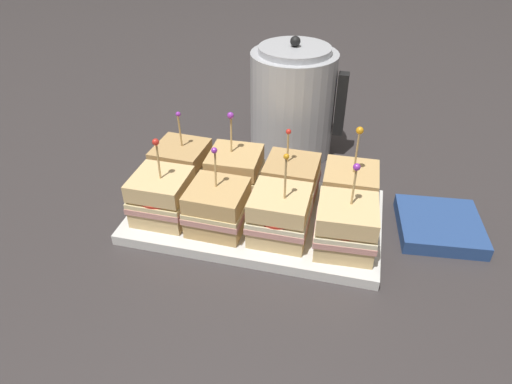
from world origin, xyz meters
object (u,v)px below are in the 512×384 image
(sandwich_front_center_left, at_px, (218,207))
(sandwich_back_center_right, at_px, (291,181))
(sandwich_front_center_right, at_px, (280,215))
(napkin_stack, at_px, (439,225))
(serving_platter, at_px, (256,216))
(sandwich_back_far_right, at_px, (350,189))
(sandwich_back_center_left, at_px, (235,173))
(sandwich_front_far_right, at_px, (346,227))
(sandwich_front_far_left, at_px, (162,197))
(sandwich_back_far_left, at_px, (182,166))
(kettle_steel, at_px, (293,102))

(sandwich_front_center_left, bearing_deg, sandwich_back_center_right, 46.06)
(sandwich_front_center_left, distance_m, sandwich_front_center_right, 0.10)
(sandwich_front_center_right, distance_m, napkin_stack, 0.28)
(serving_platter, bearing_deg, sandwich_back_center_right, 46.62)
(sandwich_back_far_right, xyz_separation_m, napkin_stack, (0.16, -0.01, -0.04))
(sandwich_back_center_left, bearing_deg, sandwich_front_far_right, -27.22)
(serving_platter, bearing_deg, sandwich_front_far_left, -162.08)
(sandwich_back_center_left, bearing_deg, sandwich_back_far_right, -0.09)
(sandwich_front_center_right, xyz_separation_m, sandwich_front_far_right, (0.10, -0.00, 0.00))
(sandwich_front_center_right, distance_m, sandwich_back_center_left, 0.14)
(sandwich_front_center_right, bearing_deg, sandwich_back_center_right, 90.16)
(sandwich_back_center_left, bearing_deg, sandwich_back_center_right, 0.85)
(sandwich_back_far_left, xyz_separation_m, sandwich_back_center_right, (0.20, 0.00, -0.00))
(sandwich_front_center_left, relative_size, napkin_stack, 0.99)
(sandwich_back_far_left, relative_size, kettle_steel, 0.60)
(sandwich_back_far_right, bearing_deg, sandwich_back_center_left, 179.91)
(kettle_steel, bearing_deg, serving_platter, -93.11)
(sandwich_back_center_right, height_order, sandwich_back_far_right, sandwich_back_far_right)
(sandwich_back_center_right, distance_m, sandwich_back_far_right, 0.10)
(sandwich_back_far_left, relative_size, sandwich_back_center_left, 0.95)
(sandwich_back_center_left, xyz_separation_m, sandwich_back_far_right, (0.20, -0.00, -0.00))
(sandwich_back_center_left, bearing_deg, sandwich_back_far_left, 179.79)
(sandwich_back_center_right, bearing_deg, sandwich_back_center_left, -179.15)
(serving_platter, bearing_deg, sandwich_front_far_right, -19.25)
(sandwich_back_far_left, xyz_separation_m, sandwich_back_center_left, (0.10, -0.00, 0.00))
(sandwich_back_center_left, bearing_deg, sandwich_front_far_left, -134.26)
(sandwich_front_far_left, xyz_separation_m, sandwich_front_center_right, (0.20, -0.00, -0.00))
(sandwich_front_far_left, bearing_deg, napkin_stack, 11.56)
(serving_platter, xyz_separation_m, sandwich_front_center_right, (0.05, -0.05, 0.05))
(sandwich_front_far_left, xyz_separation_m, sandwich_back_far_right, (0.30, 0.10, -0.00))
(sandwich_front_far_right, relative_size, sandwich_back_center_right, 1.08)
(serving_platter, xyz_separation_m, napkin_stack, (0.31, 0.05, 0.00))
(sandwich_back_center_right, bearing_deg, serving_platter, -133.38)
(sandwich_back_center_right, xyz_separation_m, napkin_stack, (0.26, -0.01, -0.04))
(kettle_steel, xyz_separation_m, napkin_stack, (0.29, -0.21, -0.10))
(sandwich_front_center_right, xyz_separation_m, sandwich_back_far_left, (-0.20, 0.10, -0.00))
(sandwich_front_far_right, xyz_separation_m, sandwich_back_far_left, (-0.31, 0.11, -0.00))
(kettle_steel, distance_m, napkin_stack, 0.38)
(sandwich_front_center_left, bearing_deg, sandwich_back_far_right, 27.03)
(sandwich_front_center_left, bearing_deg, sandwich_back_far_left, 134.49)
(sandwich_back_far_right, relative_size, kettle_steel, 0.65)
(sandwich_front_far_right, bearing_deg, sandwich_back_center_right, 134.00)
(sandwich_back_far_right, bearing_deg, sandwich_front_far_left, -161.66)
(sandwich_back_far_left, distance_m, napkin_stack, 0.46)
(sandwich_back_center_left, relative_size, sandwich_back_center_right, 1.12)
(serving_platter, height_order, sandwich_back_far_right, sandwich_back_far_right)
(serving_platter, height_order, sandwich_front_far_left, sandwich_front_far_left)
(sandwich_back_center_right, bearing_deg, sandwich_back_far_left, -179.68)
(sandwich_front_far_left, relative_size, sandwich_front_center_left, 1.04)
(serving_platter, distance_m, sandwich_front_far_left, 0.16)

